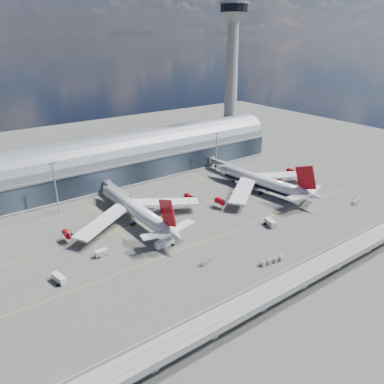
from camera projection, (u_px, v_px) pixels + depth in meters
ground at (206, 226)px, 171.63m from camera, size 500.00×500.00×0.00m
taxi_lines at (180, 210)px, 188.17m from camera, size 200.00×80.12×0.01m
terminal at (128, 160)px, 225.55m from camera, size 200.00×30.00×28.00m
control_tower at (231, 81)px, 259.21m from camera, size 19.00×19.00×103.00m
guideway at (304, 275)px, 128.42m from camera, size 220.00×8.50×7.20m
floodlight_mast_left at (55, 186)px, 180.62m from camera, size 3.00×0.70×25.70m
floodlight_mast_right at (216, 151)px, 234.30m from camera, size 3.00×0.70×25.70m
airliner_left at (136, 210)px, 173.45m from camera, size 67.66×71.06×21.68m
airliner_right at (262, 182)px, 207.57m from camera, size 68.05×71.17×22.60m
jet_bridge_left at (115, 190)px, 198.49m from camera, size 4.40×28.00×7.25m
jet_bridge_right at (224, 165)px, 236.67m from camera, size 4.40×32.00×7.25m
service_truck_0 at (59, 278)px, 132.76m from camera, size 3.68×7.03×2.78m
service_truck_1 at (101, 253)px, 148.25m from camera, size 4.86×2.54×2.77m
service_truck_2 at (165, 243)px, 154.84m from camera, size 8.80×3.13×3.14m
service_truck_3 at (270, 223)px, 171.74m from camera, size 3.82×6.62×3.01m
service_truck_4 at (236, 195)px, 200.58m from camera, size 2.87×5.63×3.24m
service_truck_5 at (147, 211)px, 183.48m from camera, size 5.39×5.85×2.79m
cargo_train_0 at (207, 261)px, 144.11m from camera, size 6.62×3.21×1.45m
cargo_train_1 at (272, 261)px, 144.03m from camera, size 11.06×3.55×1.82m
cargo_train_2 at (356, 201)px, 195.69m from camera, size 8.66×4.24×1.90m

